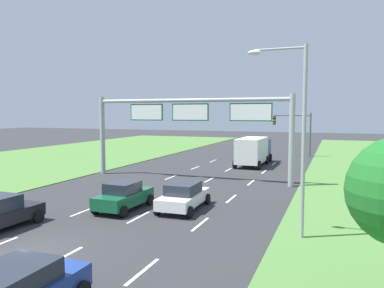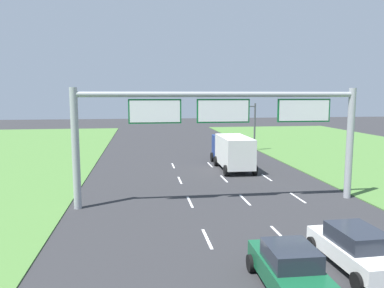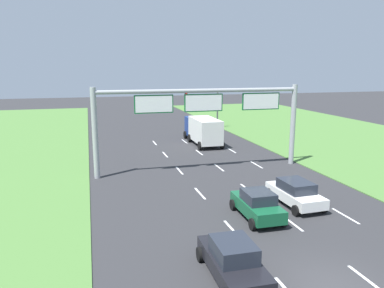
# 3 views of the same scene
# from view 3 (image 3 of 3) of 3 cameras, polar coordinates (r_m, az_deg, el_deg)

# --- Properties ---
(ground_plane) EXTENTS (200.00, 200.00, 0.00)m
(ground_plane) POSITION_cam_3_polar(r_m,az_deg,el_deg) (16.57, 20.38, -19.81)
(ground_plane) COLOR #2D2D30
(lane_dashes_inner_left) EXTENTS (0.14, 50.40, 0.01)m
(lane_dashes_inner_left) POSITION_cam_3_polar(r_m,az_deg,el_deg) (20.45, 6.18, -12.83)
(lane_dashes_inner_left) COLOR white
(lane_dashes_inner_left) RESTS_ON ground_plane
(lane_dashes_inner_right) EXTENTS (0.14, 50.40, 0.01)m
(lane_dashes_inner_right) POSITION_cam_3_polar(r_m,az_deg,el_deg) (21.90, 14.90, -11.46)
(lane_dashes_inner_right) COLOR white
(lane_dashes_inner_right) RESTS_ON ground_plane
(lane_dashes_slip) EXTENTS (0.14, 50.40, 0.01)m
(lane_dashes_slip) POSITION_cam_3_polar(r_m,az_deg,el_deg) (23.77, 22.33, -10.09)
(lane_dashes_slip) COLOR white
(lane_dashes_slip) RESTS_ON ground_plane
(car_near_red) EXTENTS (2.20, 4.37, 1.56)m
(car_near_red) POSITION_cam_3_polar(r_m,az_deg,el_deg) (24.33, 15.47, -7.14)
(car_near_red) COLOR white
(car_near_red) RESTS_ON ground_plane
(car_lead_silver) EXTENTS (2.07, 4.09, 1.61)m
(car_lead_silver) POSITION_cam_3_polar(r_m,az_deg,el_deg) (21.80, 9.90, -9.07)
(car_lead_silver) COLOR #145633
(car_lead_silver) RESTS_ON ground_plane
(car_mid_lane) EXTENTS (2.14, 4.40, 1.62)m
(car_mid_lane) POSITION_cam_3_polar(r_m,az_deg,el_deg) (15.92, 6.25, -17.17)
(car_mid_lane) COLOR black
(car_mid_lane) RESTS_ON ground_plane
(box_truck) EXTENTS (2.77, 7.89, 2.96)m
(box_truck) POSITION_cam_3_polar(r_m,az_deg,el_deg) (41.78, 1.64, 2.25)
(box_truck) COLOR navy
(box_truck) RESTS_ON ground_plane
(sign_gantry) EXTENTS (17.24, 0.44, 7.00)m
(sign_gantry) POSITION_cam_3_polar(r_m,az_deg,el_deg) (30.41, 1.75, 5.06)
(sign_gantry) COLOR #9EA0A5
(sign_gantry) RESTS_ON ground_plane
(traffic_light_mast) EXTENTS (4.76, 0.49, 5.60)m
(traffic_light_mast) POSITION_cam_3_polar(r_m,az_deg,el_deg) (51.67, 1.88, 6.55)
(traffic_light_mast) COLOR #47494F
(traffic_light_mast) RESTS_ON ground_plane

